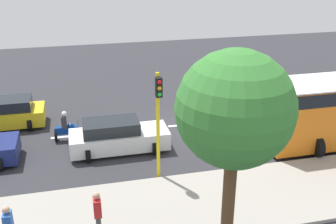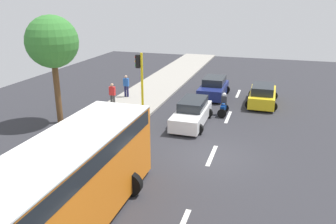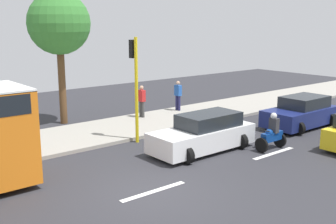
{
  "view_description": "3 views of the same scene",
  "coord_description": "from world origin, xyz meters",
  "px_view_note": "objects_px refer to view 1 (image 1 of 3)",
  "views": [
    {
      "loc": [
        18.73,
        -5.67,
        8.88
      ],
      "look_at": [
        1.94,
        -1.68,
        1.67
      ],
      "focal_mm": 42.98,
      "sensor_mm": 36.0,
      "label": 1
    },
    {
      "loc": [
        -2.47,
        15.37,
        7.53
      ],
      "look_at": [
        2.6,
        -0.97,
        1.72
      ],
      "focal_mm": 36.38,
      "sensor_mm": 36.0,
      "label": 2
    },
    {
      "loc": [
        -9.58,
        7.31,
        5.1
      ],
      "look_at": [
        2.53,
        -2.65,
        1.72
      ],
      "focal_mm": 44.74,
      "sensor_mm": 36.0,
      "label": 3
    }
  ],
  "objects_px": {
    "car_white": "(117,137)",
    "traffic_light_corner": "(158,113)",
    "car_yellow_cab": "(3,114)",
    "street_tree_south": "(235,111)",
    "motorcycle": "(67,128)",
    "pedestrian_by_tree": "(98,213)"
  },
  "relations": [
    {
      "from": "car_yellow_cab",
      "to": "street_tree_south",
      "type": "bearing_deg",
      "value": 32.78
    },
    {
      "from": "car_white",
      "to": "street_tree_south",
      "type": "relative_size",
      "value": 0.68
    },
    {
      "from": "car_white",
      "to": "traffic_light_corner",
      "type": "xyz_separation_m",
      "value": [
        2.82,
        1.34,
        2.22
      ]
    },
    {
      "from": "car_yellow_cab",
      "to": "traffic_light_corner",
      "type": "xyz_separation_m",
      "value": [
        6.82,
        6.82,
        2.22
      ]
    },
    {
      "from": "car_yellow_cab",
      "to": "street_tree_south",
      "type": "xyz_separation_m",
      "value": [
        11.97,
        7.71,
        4.28
      ]
    },
    {
      "from": "car_yellow_cab",
      "to": "pedestrian_by_tree",
      "type": "distance_m",
      "value": 10.88
    },
    {
      "from": "motorcycle",
      "to": "street_tree_south",
      "type": "bearing_deg",
      "value": 25.07
    },
    {
      "from": "car_yellow_cab",
      "to": "traffic_light_corner",
      "type": "bearing_deg",
      "value": 44.99
    },
    {
      "from": "car_white",
      "to": "traffic_light_corner",
      "type": "height_order",
      "value": "traffic_light_corner"
    },
    {
      "from": "pedestrian_by_tree",
      "to": "traffic_light_corner",
      "type": "relative_size",
      "value": 0.38
    },
    {
      "from": "car_yellow_cab",
      "to": "car_white",
      "type": "bearing_deg",
      "value": 53.85
    },
    {
      "from": "car_white",
      "to": "traffic_light_corner",
      "type": "distance_m",
      "value": 3.83
    },
    {
      "from": "motorcycle",
      "to": "pedestrian_by_tree",
      "type": "bearing_deg",
      "value": 6.98
    },
    {
      "from": "street_tree_south",
      "to": "car_yellow_cab",
      "type": "bearing_deg",
      "value": -147.22
    },
    {
      "from": "pedestrian_by_tree",
      "to": "traffic_light_corner",
      "type": "xyz_separation_m",
      "value": [
        -3.22,
        2.66,
        1.87
      ]
    },
    {
      "from": "car_white",
      "to": "street_tree_south",
      "type": "distance_m",
      "value": 9.32
    },
    {
      "from": "car_yellow_cab",
      "to": "traffic_light_corner",
      "type": "distance_m",
      "value": 9.9
    },
    {
      "from": "car_white",
      "to": "motorcycle",
      "type": "xyz_separation_m",
      "value": [
        -1.63,
        -2.26,
        -0.07
      ]
    },
    {
      "from": "pedestrian_by_tree",
      "to": "street_tree_south",
      "type": "relative_size",
      "value": 0.26
    },
    {
      "from": "motorcycle",
      "to": "traffic_light_corner",
      "type": "height_order",
      "value": "traffic_light_corner"
    },
    {
      "from": "car_yellow_cab",
      "to": "car_white",
      "type": "height_order",
      "value": "same"
    },
    {
      "from": "car_white",
      "to": "motorcycle",
      "type": "relative_size",
      "value": 2.95
    }
  ]
}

